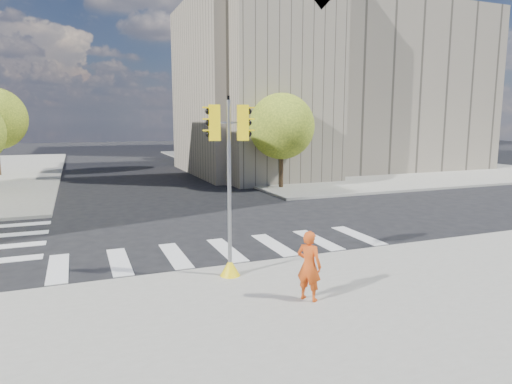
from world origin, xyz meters
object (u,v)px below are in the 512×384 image
(lamp_near, at_px, (265,118))
(lamp_far, at_px, (211,118))
(traffic_signal, at_px, (229,201))
(photographer, at_px, (309,266))

(lamp_near, height_order, lamp_far, same)
(lamp_near, bearing_deg, lamp_far, 90.00)
(lamp_far, distance_m, traffic_signal, 34.21)
(lamp_far, distance_m, photographer, 36.30)
(lamp_far, bearing_deg, traffic_signal, -105.19)
(traffic_signal, bearing_deg, lamp_near, 76.98)
(lamp_far, relative_size, traffic_signal, 1.63)
(lamp_near, distance_m, traffic_signal, 21.07)
(traffic_signal, bearing_deg, lamp_far, 87.06)
(photographer, bearing_deg, lamp_far, -48.78)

